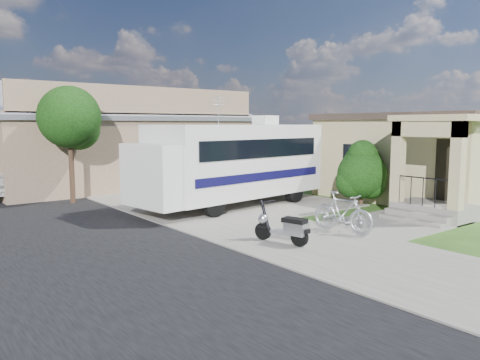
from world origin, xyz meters
TOP-DOWN VIEW (x-y plane):
  - ground at (0.00, 0.00)m, footprint 120.00×120.00m
  - sidewalk_slab at (-1.00, 10.00)m, footprint 4.00×80.00m
  - driveway_slab at (1.50, 4.50)m, footprint 7.00×6.00m
  - walk_slab at (3.00, -1.00)m, footprint 4.00×3.00m
  - house at (8.88, 1.43)m, footprint 9.47×7.80m
  - warehouse at (0.00, 13.97)m, footprint 12.50×8.40m
  - street_tree_a at (-3.70, 9.05)m, footprint 2.44×2.40m
  - street_tree_b at (-3.70, 19.05)m, footprint 2.44×2.40m
  - motorhome at (0.70, 4.49)m, footprint 8.14×3.48m
  - shrub at (4.86, 1.82)m, footprint 2.05×1.95m
  - scooter at (-1.65, -0.86)m, footprint 0.72×1.60m
  - bicycle at (0.49, -0.94)m, footprint 0.79×1.96m
  - garden_hose at (3.78, -0.38)m, footprint 0.36×0.36m

SIDE VIEW (x-z plane):
  - ground at x=0.00m, z-range 0.00..0.00m
  - driveway_slab at x=1.50m, z-range 0.00..0.05m
  - walk_slab at x=3.00m, z-range 0.00..0.05m
  - sidewalk_slab at x=-1.00m, z-range 0.00..0.06m
  - garden_hose at x=3.78m, z-range 0.00..0.16m
  - scooter at x=-1.65m, z-range -0.06..1.01m
  - bicycle at x=0.49m, z-range 0.00..1.15m
  - shrub at x=4.86m, z-range 0.03..2.54m
  - motorhome at x=0.70m, z-range -0.29..3.76m
  - house at x=8.88m, z-range 0.00..3.55m
  - warehouse at x=0.00m, z-range -0.53..4.51m
  - street_tree_a at x=-3.70m, z-range 0.96..5.54m
  - street_tree_b at x=-3.70m, z-range 1.03..5.76m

